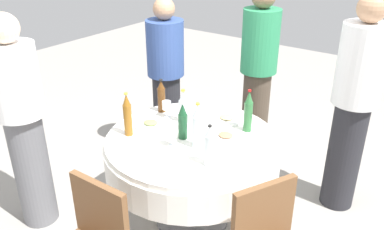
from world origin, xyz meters
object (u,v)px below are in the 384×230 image
bottle_amber_rear (128,116)px  person_left (166,79)px  bottle_dark_green_outer (183,122)px  person_outer (258,70)px  bottle_clear_near (183,107)px  person_south (23,123)px  plate_west (227,119)px  wine_glass_front (189,118)px  plate_right (135,148)px  bottle_brown_left (161,97)px  wine_glass_mid (167,106)px  wine_glass_left (172,133)px  bottle_clear_south (209,147)px  plate_far (151,124)px  bottle_green_mid (248,112)px  person_rear (354,104)px  plate_north (226,137)px  dining_table (192,156)px  bottle_clear_front (197,127)px

bottle_amber_rear → person_left: (-0.40, 0.91, -0.09)m
bottle_dark_green_outer → person_outer: size_ratio=0.17×
bottle_dark_green_outer → bottle_clear_near: size_ratio=1.05×
person_south → plate_west: bearing=-79.2°
wine_glass_front → plate_right: size_ratio=0.71×
bottle_brown_left → wine_glass_mid: (0.10, -0.06, -0.03)m
wine_glass_left → plate_right: 0.27m
bottle_clear_south → plate_right: bottle_clear_south is taller
wine_glass_left → plate_far: bearing=156.1°
bottle_dark_green_outer → person_south: (-0.93, -0.64, -0.02)m
bottle_dark_green_outer → person_left: size_ratio=0.18×
wine_glass_left → plate_west: wine_glass_left is taller
bottle_dark_green_outer → plate_west: (0.10, 0.42, -0.12)m
bottle_brown_left → bottle_green_mid: 0.73m
bottle_clear_south → bottle_dark_green_outer: size_ratio=1.01×
bottle_green_mid → person_rear: bearing=44.5°
wine_glass_mid → plate_right: size_ratio=0.63×
bottle_clear_south → bottle_clear_near: size_ratio=1.07×
wine_glass_left → plate_north: size_ratio=0.62×
bottle_green_mid → person_south: (-1.24, -1.01, -0.04)m
bottle_clear_south → bottle_clear_near: (-0.50, 0.39, -0.01)m
bottle_amber_rear → bottle_green_mid: bottle_amber_rear is taller
bottle_green_mid → plate_west: 0.26m
dining_table → wine_glass_front: bearing=140.7°
bottle_clear_near → wine_glass_front: bottle_clear_near is taller
plate_north → wine_glass_mid: bearing=177.3°
bottle_brown_left → bottle_clear_front: size_ratio=0.84×
plate_far → plate_right: 0.36m
bottle_brown_left → person_rear: size_ratio=0.16×
bottle_amber_rear → wine_glass_front: 0.44m
bottle_clear_south → bottle_brown_left: bearing=149.9°
bottle_brown_left → wine_glass_mid: bearing=-29.4°
person_left → dining_table: bearing=-90.0°
bottle_clear_near → person_rear: person_rear is taller
bottle_dark_green_outer → wine_glass_left: size_ratio=1.94×
bottle_clear_front → person_south: bearing=-151.1°
plate_far → plate_right: plate_far is taller
plate_right → bottle_clear_south: bearing=15.1°
wine_glass_front → plate_right: wine_glass_front is taller
plate_north → plate_right: size_ratio=1.12×
bottle_clear_south → wine_glass_left: (-0.33, 0.05, -0.03)m
wine_glass_front → person_rear: (0.92, 0.83, 0.05)m
dining_table → bottle_amber_rear: 0.55m
bottle_clear_front → person_outer: person_outer is taller
wine_glass_front → person_left: (-0.72, 0.62, -0.04)m
bottle_dark_green_outer → bottle_amber_rear: (-0.34, -0.19, 0.02)m
plate_right → person_outer: 1.59m
bottle_brown_left → person_outer: (0.33, 1.01, 0.00)m
bottle_dark_green_outer → bottle_green_mid: bottle_green_mid is taller
bottle_clear_south → person_rear: (0.55, 1.11, 0.03)m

